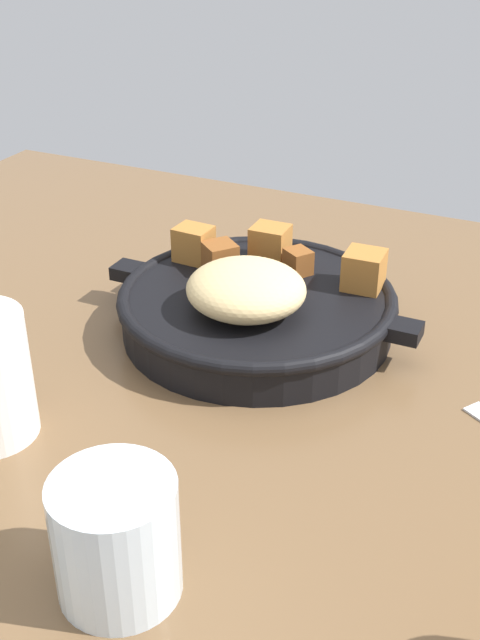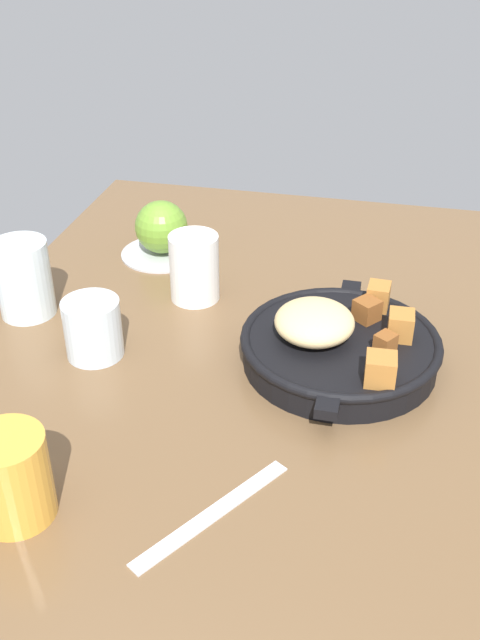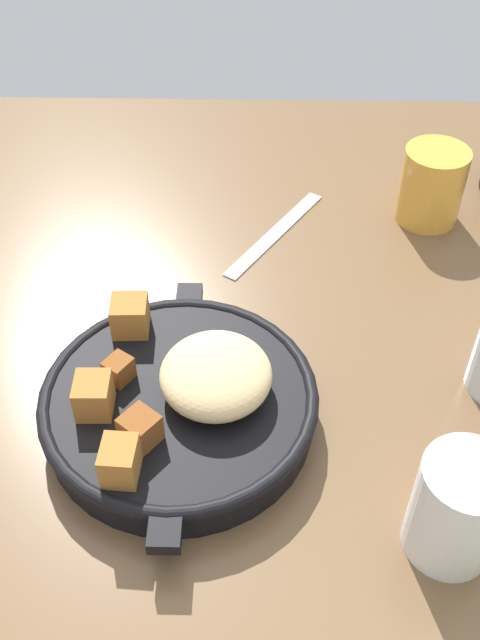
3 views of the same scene
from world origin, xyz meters
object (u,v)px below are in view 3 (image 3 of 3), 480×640
Objects in this scene: cast_iron_skillet at (181,400)px; juice_glass_amber at (432,185)px; butter_knife at (275,233)px; white_creamer_pitcher at (457,509)px.

juice_glass_amber is at bearing 139.49° from cast_iron_skillet.
cast_iron_skillet is 39.39cm from juice_glass_amber.
butter_knife is 39.52cm from white_creamer_pitcher.
butter_knife is 18.14cm from juice_glass_amber.
white_creamer_pitcher is at bearing 51.18° from butter_knife.
butter_knife is 1.98× the size of white_creamer_pitcher.
white_creamer_pitcher is at bearing 61.70° from cast_iron_skillet.
cast_iron_skillet is 23.36cm from white_creamer_pitcher.
juice_glass_amber is 0.94× the size of white_creamer_pitcher.
juice_glass_amber is at bearing 172.95° from white_creamer_pitcher.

